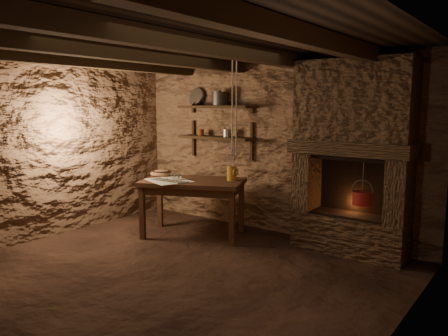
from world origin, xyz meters
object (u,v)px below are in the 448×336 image
Objects in this scene: red_pot at (362,197)px; stoneware_jug at (232,166)px; iron_stockpot at (220,99)px; wooden_bowl at (161,174)px; work_table at (193,206)px.

stoneware_jug is at bearing -170.83° from red_pot.
wooden_bowl is at bearing -126.82° from iron_stockpot.
work_table is at bearing -146.34° from stoneware_jug.
iron_stockpot reaches higher than work_table.
work_table is 1.60m from iron_stockpot.
red_pot is at bearing -3.15° from iron_stockpot.
red_pot is at bearing 12.09° from wooden_bowl.
stoneware_jug is 1.93× the size of iron_stockpot.
red_pot is at bearing 9.78° from stoneware_jug.
iron_stockpot is 0.43× the size of red_pot.
stoneware_jug is at bearing -38.17° from iron_stockpot.
stoneware_jug reaches higher than work_table.
iron_stockpot is at bearing 53.18° from wooden_bowl.
wooden_bowl is (-0.58, -0.02, 0.39)m from work_table.
iron_stockpot is (0.52, 0.70, 1.05)m from wooden_bowl.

